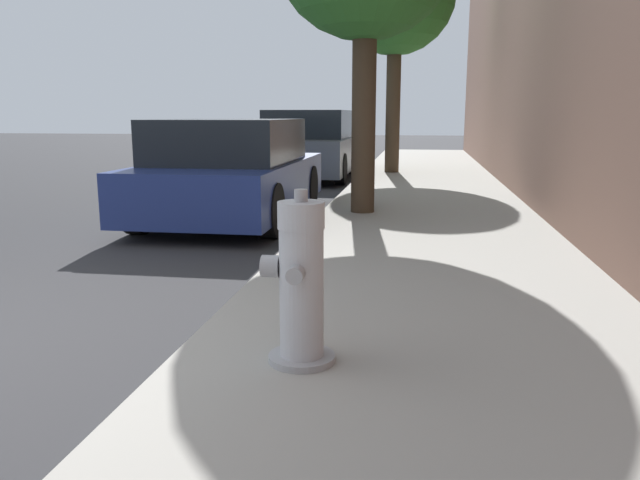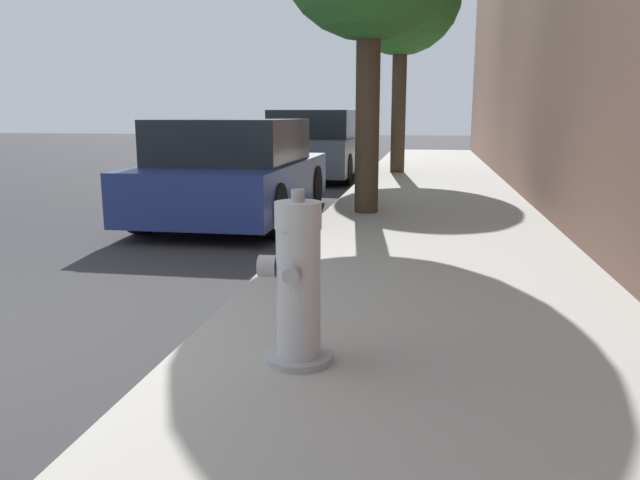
# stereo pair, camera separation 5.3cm
# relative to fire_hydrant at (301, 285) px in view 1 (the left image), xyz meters

# --- Properties ---
(sidewalk_slab) EXTENTS (2.74, 40.00, 0.14)m
(sidewalk_slab) POSITION_rel_fire_hydrant_xyz_m (0.68, -0.18, -0.47)
(sidewalk_slab) COLOR #99968E
(sidewalk_slab) RESTS_ON ground_plane
(fire_hydrant) EXTENTS (0.37, 0.37, 0.88)m
(fire_hydrant) POSITION_rel_fire_hydrant_xyz_m (0.00, 0.00, 0.00)
(fire_hydrant) COLOR #97979C
(fire_hydrant) RESTS_ON sidewalk_slab
(parked_car_near) EXTENTS (1.79, 3.84, 1.32)m
(parked_car_near) POSITION_rel_fire_hydrant_xyz_m (-1.87, 4.95, 0.09)
(parked_car_near) COLOR navy
(parked_car_near) RESTS_ON ground_plane
(parked_car_mid) EXTENTS (1.81, 3.95, 1.46)m
(parked_car_mid) POSITION_rel_fire_hydrant_xyz_m (-1.79, 10.49, 0.16)
(parked_car_mid) COLOR #4C5156
(parked_car_mid) RESTS_ON ground_plane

